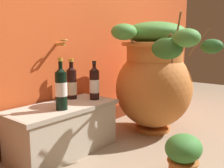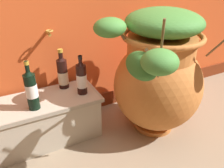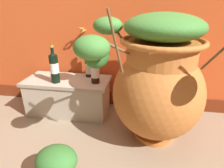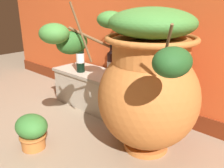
# 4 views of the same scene
# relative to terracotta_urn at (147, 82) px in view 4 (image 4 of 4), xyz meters

# --- Properties ---
(ground_plane) EXTENTS (7.00, 7.00, 0.00)m
(ground_plane) POSITION_rel_terracotta_urn_xyz_m (-0.43, -0.60, -0.50)
(ground_plane) COLOR gray
(terracotta_urn) EXTENTS (0.94, 0.89, 1.02)m
(terracotta_urn) POSITION_rel_terracotta_urn_xyz_m (0.00, 0.00, 0.00)
(terracotta_urn) COLOR #C17033
(terracotta_urn) RESTS_ON ground_plane
(stone_ledge) EXTENTS (0.82, 0.38, 0.36)m
(stone_ledge) POSITION_rel_terracotta_urn_xyz_m (-0.83, 0.27, -0.31)
(stone_ledge) COLOR #B2A893
(stone_ledge) RESTS_ON ground_plane
(wine_bottle_left) EXTENTS (0.08, 0.08, 0.32)m
(wine_bottle_left) POSITION_rel_terracotta_urn_xyz_m (-0.64, 0.39, -0.02)
(wine_bottle_left) COLOR black
(wine_bottle_left) RESTS_ON stone_ledge
(wine_bottle_middle) EXTENTS (0.08, 0.08, 0.31)m
(wine_bottle_middle) POSITION_rel_terracotta_urn_xyz_m (-0.54, 0.23, -0.01)
(wine_bottle_middle) COLOR black
(wine_bottle_middle) RESTS_ON stone_ledge
(wine_bottle_right) EXTENTS (0.08, 0.08, 0.35)m
(wine_bottle_right) POSITION_rel_terracotta_urn_xyz_m (-0.91, 0.19, 0.00)
(wine_bottle_right) COLOR black
(wine_bottle_right) RESTS_ON stone_ledge
(potted_shrub) EXTENTS (0.25, 0.21, 0.26)m
(potted_shrub) POSITION_rel_terracotta_urn_xyz_m (-0.59, -0.55, -0.36)
(potted_shrub) COLOR #C17033
(potted_shrub) RESTS_ON ground_plane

